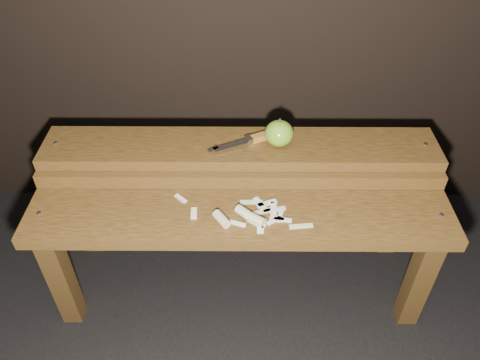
{
  "coord_description": "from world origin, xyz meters",
  "views": [
    {
      "loc": [
        0.01,
        -0.97,
        1.34
      ],
      "look_at": [
        0.0,
        0.06,
        0.45
      ],
      "focal_mm": 35.0,
      "sensor_mm": 36.0,
      "label": 1
    }
  ],
  "objects_px": {
    "bench_front_tier": "(240,233)",
    "apple": "(279,133)",
    "bench_rear_tier": "(240,167)",
    "knife": "(257,138)"
  },
  "relations": [
    {
      "from": "bench_front_tier",
      "to": "bench_rear_tier",
      "type": "relative_size",
      "value": 1.0
    },
    {
      "from": "bench_rear_tier",
      "to": "apple",
      "type": "bearing_deg",
      "value": 2.15
    },
    {
      "from": "bench_front_tier",
      "to": "bench_rear_tier",
      "type": "height_order",
      "value": "bench_rear_tier"
    },
    {
      "from": "bench_front_tier",
      "to": "apple",
      "type": "bearing_deg",
      "value": 63.48
    },
    {
      "from": "bench_front_tier",
      "to": "apple",
      "type": "height_order",
      "value": "apple"
    },
    {
      "from": "bench_front_tier",
      "to": "apple",
      "type": "xyz_separation_m",
      "value": [
        0.12,
        0.23,
        0.19
      ]
    },
    {
      "from": "bench_front_tier",
      "to": "apple",
      "type": "relative_size",
      "value": 13.4
    },
    {
      "from": "bench_rear_tier",
      "to": "apple",
      "type": "height_order",
      "value": "apple"
    },
    {
      "from": "apple",
      "to": "knife",
      "type": "bearing_deg",
      "value": 166.68
    },
    {
      "from": "bench_rear_tier",
      "to": "knife",
      "type": "bearing_deg",
      "value": 21.67
    }
  ]
}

